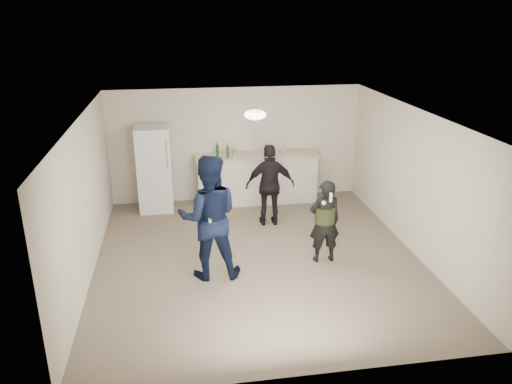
{
  "coord_description": "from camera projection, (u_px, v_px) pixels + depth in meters",
  "views": [
    {
      "loc": [
        -1.26,
        -7.62,
        4.07
      ],
      "look_at": [
        0.0,
        0.2,
        1.15
      ],
      "focal_mm": 35.0,
      "sensor_mm": 36.0,
      "label": 1
    }
  ],
  "objects": [
    {
      "name": "ceiling_dome",
      "position": [
        255.0,
        115.0,
        8.08
      ],
      "size": [
        0.36,
        0.36,
        0.16
      ],
      "primitive_type": "ellipsoid",
      "color": "white",
      "rests_on": "ceiling"
    },
    {
      "name": "fridge",
      "position": [
        155.0,
        169.0,
        10.48
      ],
      "size": [
        0.7,
        0.7,
        1.8
      ],
      "primitive_type": "cube",
      "color": "white",
      "rests_on": "floor"
    },
    {
      "name": "bottle_cluster",
      "position": [
        247.0,
        151.0,
        10.7
      ],
      "size": [
        1.56,
        0.35,
        0.24
      ],
      "color": "#164F1B",
      "rests_on": "counter_top"
    },
    {
      "name": "man",
      "position": [
        209.0,
        217.0,
        7.77
      ],
      "size": [
        1.02,
        0.81,
        2.02
      ],
      "primitive_type": "imported",
      "rotation": [
        0.0,
        0.0,
        3.09
      ],
      "color": "#0D1A3A",
      "rests_on": "floor"
    },
    {
      "name": "woman",
      "position": [
        325.0,
        221.0,
        8.33
      ],
      "size": [
        0.54,
        0.36,
        1.45
      ],
      "primitive_type": "imported",
      "rotation": [
        0.0,
        0.0,
        3.16
      ],
      "color": "black",
      "rests_on": "floor"
    },
    {
      "name": "wall_left",
      "position": [
        85.0,
        200.0,
        7.81
      ],
      "size": [
        0.0,
        6.0,
        6.0
      ],
      "primitive_type": "plane",
      "rotation": [
        1.57,
        0.0,
        1.57
      ],
      "color": "beige",
      "rests_on": "floor"
    },
    {
      "name": "shaker",
      "position": [
        235.0,
        152.0,
        10.68
      ],
      "size": [
        0.08,
        0.08,
        0.17
      ],
      "primitive_type": "cylinder",
      "color": "silver",
      "rests_on": "counter_top"
    },
    {
      "name": "ceiling",
      "position": [
        258.0,
        115.0,
        7.79
      ],
      "size": [
        6.0,
        6.0,
        0.0
      ],
      "primitive_type": "plane",
      "rotation": [
        3.14,
        0.0,
        0.0
      ],
      "color": "silver",
      "rests_on": "wall_back"
    },
    {
      "name": "wall_back",
      "position": [
        236.0,
        144.0,
        11.0
      ],
      "size": [
        6.0,
        0.0,
        6.0
      ],
      "primitive_type": "plane",
      "rotation": [
        1.57,
        0.0,
        0.0
      ],
      "color": "beige",
      "rests_on": "floor"
    },
    {
      "name": "spectator",
      "position": [
        270.0,
        185.0,
        9.75
      ],
      "size": [
        0.98,
        0.46,
        1.64
      ],
      "primitive_type": "imported",
      "rotation": [
        0.0,
        0.0,
        3.07
      ],
      "color": "black",
      "rests_on": "floor"
    },
    {
      "name": "counter",
      "position": [
        257.0,
        179.0,
        11.01
      ],
      "size": [
        2.6,
        0.56,
        1.05
      ],
      "primitive_type": "cube",
      "color": "beige",
      "rests_on": "floor"
    },
    {
      "name": "nunchuk_man",
      "position": [
        218.0,
        225.0,
        7.57
      ],
      "size": [
        0.07,
        0.07,
        0.07
      ],
      "primitive_type": "sphere",
      "color": "white",
      "rests_on": "man"
    },
    {
      "name": "remote_man",
      "position": [
        210.0,
        222.0,
        7.5
      ],
      "size": [
        0.04,
        0.04,
        0.15
      ],
      "primitive_type": "cube",
      "color": "white",
      "rests_on": "man"
    },
    {
      "name": "nunchuk_woman",
      "position": [
        324.0,
        203.0,
        7.97
      ],
      "size": [
        0.07,
        0.07,
        0.07
      ],
      "primitive_type": "sphere",
      "color": "white",
      "rests_on": "woman"
    },
    {
      "name": "counter_top",
      "position": [
        257.0,
        156.0,
        10.82
      ],
      "size": [
        2.68,
        0.64,
        0.04
      ],
      "primitive_type": "cube",
      "color": "beige",
      "rests_on": "counter"
    },
    {
      "name": "remote_woman",
      "position": [
        331.0,
        197.0,
        7.92
      ],
      "size": [
        0.04,
        0.04,
        0.15
      ],
      "primitive_type": "cube",
      "color": "white",
      "rests_on": "woman"
    },
    {
      "name": "wall_front",
      "position": [
        303.0,
        283.0,
        5.44
      ],
      "size": [
        6.0,
        0.0,
        6.0
      ],
      "primitive_type": "plane",
      "rotation": [
        -1.57,
        0.0,
        0.0
      ],
      "color": "beige",
      "rests_on": "floor"
    },
    {
      "name": "camo_shorts",
      "position": [
        325.0,
        214.0,
        8.29
      ],
      "size": [
        0.34,
        0.34,
        0.28
      ],
      "primitive_type": "cylinder",
      "color": "#303A1A",
      "rests_on": "woman"
    },
    {
      "name": "fridge_handle",
      "position": [
        167.0,
        155.0,
        10.04
      ],
      "size": [
        0.02,
        0.02,
        0.6
      ],
      "primitive_type": "cylinder",
      "color": "silver",
      "rests_on": "fridge"
    },
    {
      "name": "wall_right",
      "position": [
        414.0,
        182.0,
        8.63
      ],
      "size": [
        0.0,
        6.0,
        6.0
      ],
      "primitive_type": "plane",
      "rotation": [
        1.57,
        0.0,
        -1.57
      ],
      "color": "beige",
      "rests_on": "floor"
    },
    {
      "name": "floor",
      "position": [
        258.0,
        258.0,
        8.65
      ],
      "size": [
        6.0,
        6.0,
        0.0
      ],
      "primitive_type": "plane",
      "color": "#6B5B4C",
      "rests_on": "ground"
    }
  ]
}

